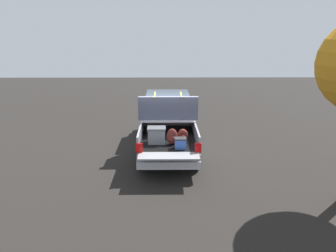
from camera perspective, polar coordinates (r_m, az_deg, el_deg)
The scene contains 2 objects.
ground_plane at distance 12.02m, azimuth -0.03°, elevation -4.19°, with size 40.00×40.00×0.00m, color black.
pickup_truck at distance 12.06m, azimuth -0.05°, elevation 0.86°, with size 6.05×2.09×2.23m.
Camera 1 is at (-11.22, 0.09, 4.32)m, focal length 32.88 mm.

